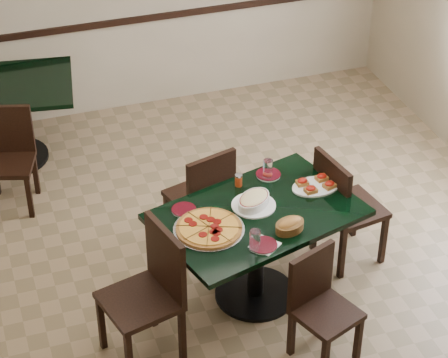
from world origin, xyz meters
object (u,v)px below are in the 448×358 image
object	(u,v)px
chair_right	(342,204)
bruschetta_platter	(316,185)
chair_left	(151,287)
main_table	(257,233)
lasagna_casserole	(254,201)
pepperoni_pizza	(209,228)
chair_far	(204,194)
bread_basket	(290,225)
back_chair_near	(9,152)
back_table	(3,108)
chair_near	(320,301)

from	to	relation	value
chair_right	bruschetta_platter	size ratio (longest dim) A/B	2.59
chair_left	main_table	bearing A→B (deg)	94.13
lasagna_casserole	bruschetta_platter	distance (m)	0.50
lasagna_casserole	bruschetta_platter	bearing A→B (deg)	-28.85
pepperoni_pizza	lasagna_casserole	distance (m)	0.41
chair_left	pepperoni_pizza	xyz separation A→B (m)	(0.45, 0.19, 0.22)
chair_far	bread_basket	world-z (taller)	chair_far
back_chair_near	main_table	bearing A→B (deg)	-32.80
back_chair_near	pepperoni_pizza	distance (m)	2.17
back_chair_near	bruschetta_platter	world-z (taller)	back_chair_near
back_table	pepperoni_pizza	world-z (taller)	pepperoni_pizza
chair_far	chair_left	xyz separation A→B (m)	(-0.65, -0.94, 0.05)
back_chair_near	bread_basket	size ratio (longest dim) A/B	3.42
back_chair_near	bread_basket	xyz separation A→B (m)	(1.62, -2.01, 0.32)
back_table	chair_far	size ratio (longest dim) A/B	1.53
chair_far	chair_near	distance (m)	1.36
back_chair_near	lasagna_casserole	bearing A→B (deg)	-31.52
chair_right	bread_basket	distance (m)	0.80
bread_basket	chair_right	bearing A→B (deg)	17.53
chair_right	bruschetta_platter	bearing A→B (deg)	90.82
back_chair_near	lasagna_casserole	xyz separation A→B (m)	(1.49, -1.68, 0.33)
bruschetta_platter	bread_basket	bearing A→B (deg)	-134.28
main_table	chair_left	size ratio (longest dim) A/B	1.60
bread_basket	lasagna_casserole	bearing A→B (deg)	93.44
chair_left	bruschetta_platter	world-z (taller)	chair_left
chair_right	main_table	bearing A→B (deg)	95.03
main_table	bread_basket	world-z (taller)	bread_basket
chair_right	back_chair_near	distance (m)	2.72
back_table	pepperoni_pizza	size ratio (longest dim) A/B	2.84
chair_far	chair_left	bearing A→B (deg)	39.39
back_table	lasagna_casserole	world-z (taller)	lasagna_casserole
lasagna_casserole	bruschetta_platter	world-z (taller)	lasagna_casserole
bruschetta_platter	chair_near	bearing A→B (deg)	-112.50
chair_right	chair_near	bearing A→B (deg)	137.71
main_table	chair_far	distance (m)	0.69
back_table	lasagna_casserole	bearing A→B (deg)	-49.26
chair_far	bread_basket	distance (m)	1.01
bread_basket	bruschetta_platter	world-z (taller)	bread_basket
lasagna_casserole	back_table	bearing A→B (deg)	85.20
pepperoni_pizza	main_table	bearing A→B (deg)	12.70
main_table	bread_basket	bearing A→B (deg)	-77.92
chair_far	chair_right	world-z (taller)	chair_right
lasagna_casserole	bread_basket	xyz separation A→B (m)	(0.13, -0.33, -0.01)
main_table	back_chair_near	xyz separation A→B (m)	(-1.48, 1.76, -0.10)
back_table	chair_left	world-z (taller)	chair_left
chair_left	bread_basket	world-z (taller)	chair_left
back_table	bread_basket	world-z (taller)	bread_basket
chair_left	back_chair_near	xyz separation A→B (m)	(-0.66, 2.03, -0.08)
main_table	back_chair_near	bearing A→B (deg)	114.61
chair_far	bruschetta_platter	xyz separation A→B (m)	(0.67, -0.52, 0.28)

